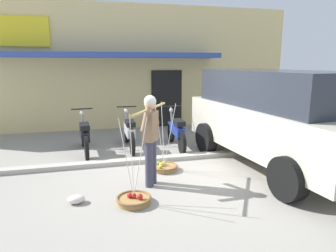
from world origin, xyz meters
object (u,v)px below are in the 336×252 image
Objects in this scene: fruit_basket_right_side at (164,167)px; motorcycle_third_in_row at (176,131)px; motorcycle_second_in_row at (129,132)px; plastic_litter_bag at (76,199)px; parked_truck at (276,116)px; fruit_basket_left_side at (134,199)px; motorcycle_nearest_shop at (84,136)px; fruit_vendor at (151,134)px.

fruit_basket_right_side is 1.81m from motorcycle_third_in_row.
plastic_litter_bag is at bearing -112.91° from motorcycle_second_in_row.
motorcycle_second_in_row reaches higher than plastic_litter_bag.
fruit_basket_right_side is 0.29× the size of parked_truck.
fruit_basket_left_side is 5.18× the size of plastic_litter_bag.
motorcycle_nearest_shop is at bearing 134.03° from fruit_basket_right_side.
motorcycle_nearest_shop is at bearing -174.48° from motorcycle_second_in_row.
motorcycle_nearest_shop is at bearing 117.20° from fruit_vendor.
motorcycle_second_in_row is at bearing 144.22° from parked_truck.
plastic_litter_bag is (-0.91, 0.24, -0.01)m from fruit_basket_left_side.
fruit_vendor is 0.93× the size of motorcycle_third_in_row.
fruit_basket_left_side and fruit_basket_right_side have the same top height.
motorcycle_third_in_row is at bearing -2.51° from motorcycle_nearest_shop.
fruit_basket_left_side reaches higher than motorcycle_second_in_row.
motorcycle_second_in_row is 1.00× the size of motorcycle_third_in_row.
fruit_basket_left_side is 0.80× the size of motorcycle_second_in_row.
motorcycle_nearest_shop is 1.15m from motorcycle_second_in_row.
motorcycle_third_in_row is at bearing 62.15° from fruit_basket_left_side.
motorcycle_nearest_shop is at bearing 104.70° from fruit_basket_left_side.
parked_truck is at bearing -26.19° from motorcycle_nearest_shop.
fruit_basket_right_side is 2.09m from plastic_litter_bag.
parked_truck reaches higher than motorcycle_second_in_row.
motorcycle_nearest_shop is 0.37× the size of parked_truck.
fruit_basket_left_side is at bearing -161.89° from parked_truck.
motorcycle_nearest_shop is 6.50× the size of plastic_litter_bag.
motorcycle_nearest_shop reaches higher than plastic_litter_bag.
parked_truck is at bearing -7.09° from fruit_basket_right_side.
parked_truck is (4.10, -2.02, 0.68)m from motorcycle_nearest_shop.
fruit_vendor is 2.90m from parked_truck.
parked_truck is (2.95, -2.13, 0.68)m from motorcycle_second_in_row.
fruit_basket_left_side is 0.80× the size of motorcycle_nearest_shop.
motorcycle_second_in_row and motorcycle_third_in_row have the same top height.
fruit_basket_left_side reaches higher than plastic_litter_bag.
fruit_basket_left_side reaches higher than motorcycle_nearest_shop.
fruit_basket_left_side is at bearing -121.55° from fruit_vendor.
plastic_litter_bag is (-1.34, -0.45, -0.91)m from fruit_vendor.
fruit_vendor is 1.68m from plastic_litter_bag.
fruit_vendor is 0.93× the size of motorcycle_nearest_shop.
motorcycle_third_in_row is 6.51× the size of plastic_litter_bag.
motorcycle_second_in_row is (-0.09, 2.51, -0.52)m from fruit_vendor.
fruit_basket_left_side is 0.95m from plastic_litter_bag.
motorcycle_third_in_row is 0.37× the size of parked_truck.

